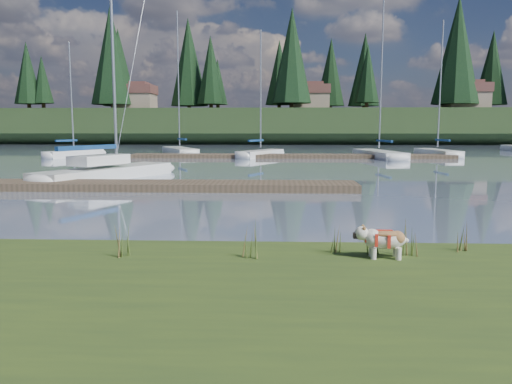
{
  "coord_description": "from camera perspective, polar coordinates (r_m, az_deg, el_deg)",
  "views": [
    {
      "loc": [
        0.83,
        -10.57,
        2.45
      ],
      "look_at": [
        0.41,
        -0.5,
        1.15
      ],
      "focal_mm": 35.0,
      "sensor_mm": 36.0,
      "label": 1
    }
  ],
  "objects": [
    {
      "name": "ground",
      "position": [
        40.66,
        1.21,
        3.92
      ],
      "size": [
        200.0,
        200.0,
        0.0
      ],
      "primitive_type": "plane",
      "color": "#808FAA",
      "rests_on": "ground"
    },
    {
      "name": "weed_1",
      "position": [
        8.63,
        9.1,
        -5.44
      ],
      "size": [
        0.17,
        0.14,
        0.48
      ],
      "color": "#475B23",
      "rests_on": "bank"
    },
    {
      "name": "conifer_4",
      "position": [
        77.34,
        4.12,
        15.27
      ],
      "size": [
        6.16,
        6.16,
        15.1
      ],
      "color": "#382619",
      "rests_on": "ridge"
    },
    {
      "name": "dock_far",
      "position": [
        40.66,
        4.04,
        4.12
      ],
      "size": [
        26.0,
        2.2,
        0.3
      ],
      "primitive_type": "cube",
      "color": "#4C3D2C",
      "rests_on": "ground"
    },
    {
      "name": "sailboat_main",
      "position": [
        25.36,
        -15.69,
        2.51
      ],
      "size": [
        5.18,
        8.95,
        12.92
      ],
      "rotation": [
        0.0,
        0.0,
        1.16
      ],
      "color": "white",
      "rests_on": "ground"
    },
    {
      "name": "conifer_3",
      "position": [
        83.8,
        -5.2,
        13.71
      ],
      "size": [
        4.84,
        4.84,
        12.25
      ],
      "color": "#382619",
      "rests_on": "ridge"
    },
    {
      "name": "weed_2",
      "position": [
        8.63,
        17.15,
        -5.22
      ],
      "size": [
        0.17,
        0.14,
        0.64
      ],
      "color": "#475B23",
      "rests_on": "bank"
    },
    {
      "name": "sailboat_bg_4",
      "position": [
        46.54,
        19.68,
        4.33
      ],
      "size": [
        2.29,
        7.9,
        11.5
      ],
      "rotation": [
        0.0,
        0.0,
        1.67
      ],
      "color": "white",
      "rests_on": "ground"
    },
    {
      "name": "conifer_6",
      "position": [
        83.93,
        22.01,
        14.76
      ],
      "size": [
        7.04,
        7.04,
        17.0
      ],
      "color": "#382619",
      "rests_on": "ridge"
    },
    {
      "name": "sailboat_bg_2",
      "position": [
        42.29,
        0.91,
        4.5
      ],
      "size": [
        4.25,
        6.76,
        10.45
      ],
      "rotation": [
        0.0,
        0.0,
        1.11
      ],
      "color": "white",
      "rests_on": "ground"
    },
    {
      "name": "weed_3",
      "position": [
        8.48,
        -14.88,
        -5.61
      ],
      "size": [
        0.17,
        0.14,
        0.56
      ],
      "color": "#475B23",
      "rests_on": "bank"
    },
    {
      "name": "mud_lip",
      "position": [
        9.32,
        -2.84,
        -7.44
      ],
      "size": [
        60.0,
        0.5,
        0.14
      ],
      "primitive_type": "cube",
      "color": "#33281C",
      "rests_on": "ground"
    },
    {
      "name": "conifer_1",
      "position": [
        91.65,
        -24.68,
        12.25
      ],
      "size": [
        4.4,
        4.4,
        11.3
      ],
      "color": "#382619",
      "rests_on": "ridge"
    },
    {
      "name": "bank",
      "position": [
        5.18,
        -7.53,
        -18.8
      ],
      "size": [
        60.0,
        9.0,
        0.35
      ],
      "primitive_type": "cube",
      "color": "#354A1A",
      "rests_on": "ground"
    },
    {
      "name": "dock_near",
      "position": [
        20.29,
        -11.41,
        0.72
      ],
      "size": [
        16.0,
        2.0,
        0.3
      ],
      "primitive_type": "cube",
      "color": "#4C3D2C",
      "rests_on": "ground"
    },
    {
      "name": "house_2",
      "position": [
        84.89,
        22.85,
        10.09
      ],
      "size": [
        6.3,
        5.3,
        4.65
      ],
      "color": "gray",
      "rests_on": "ridge"
    },
    {
      "name": "sailboat_bg_3",
      "position": [
        42.86,
        13.49,
        4.33
      ],
      "size": [
        3.21,
        9.45,
        13.49
      ],
      "rotation": [
        0.0,
        0.0,
        1.72
      ],
      "color": "white",
      "rests_on": "ground"
    },
    {
      "name": "weed_4",
      "position": [
        8.64,
        13.04,
        -5.77
      ],
      "size": [
        0.17,
        0.14,
        0.4
      ],
      "color": "#475B23",
      "rests_on": "bank"
    },
    {
      "name": "weed_5",
      "position": [
        9.23,
        22.42,
        -4.92
      ],
      "size": [
        0.17,
        0.14,
        0.54
      ],
      "color": "#475B23",
      "rests_on": "bank"
    },
    {
      "name": "conifer_2",
      "position": [
        83.45,
        -16.21,
        14.73
      ],
      "size": [
        6.6,
        6.6,
        16.05
      ],
      "color": "#382619",
      "rests_on": "ridge"
    },
    {
      "name": "house_1",
      "position": [
        81.88,
        6.11,
        10.74
      ],
      "size": [
        6.3,
        5.3,
        4.65
      ],
      "color": "gray",
      "rests_on": "ridge"
    },
    {
      "name": "conifer_5",
      "position": [
        82.24,
        12.63,
        13.05
      ],
      "size": [
        3.96,
        3.96,
        10.35
      ],
      "color": "#382619",
      "rests_on": "ridge"
    },
    {
      "name": "bulldog",
      "position": [
        8.35,
        14.39,
        -5.17
      ],
      "size": [
        0.86,
        0.38,
        0.52
      ],
      "rotation": [
        0.0,
        0.0,
        3.11
      ],
      "color": "silver",
      "rests_on": "bank"
    },
    {
      "name": "sailboat_bg_0",
      "position": [
        44.68,
        -19.58,
        4.23
      ],
      "size": [
        3.63,
        6.4,
        9.48
      ],
      "rotation": [
        0.0,
        0.0,
        1.18
      ],
      "color": "white",
      "rests_on": "ground"
    },
    {
      "name": "sailboat_bg_1",
      "position": [
        48.29,
        -8.92,
        4.77
      ],
      "size": [
        5.17,
        8.81,
        13.11
      ],
      "rotation": [
        0.0,
        0.0,
        1.99
      ],
      "color": "white",
      "rests_on": "ground"
    },
    {
      "name": "weed_0",
      "position": [
        8.15,
        -0.56,
        -5.63
      ],
      "size": [
        0.17,
        0.14,
        0.64
      ],
      "color": "#475B23",
      "rests_on": "bank"
    },
    {
      "name": "ridge",
      "position": [
        83.58,
        1.83,
        7.41
      ],
      "size": [
        200.0,
        20.0,
        5.0
      ],
      "primitive_type": "cube",
      "color": "black",
      "rests_on": "ground"
    },
    {
      "name": "house_0",
      "position": [
        83.89,
        -13.64,
        10.5
      ],
      "size": [
        6.3,
        5.3,
        4.65
      ],
      "color": "gray",
      "rests_on": "ridge"
    }
  ]
}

